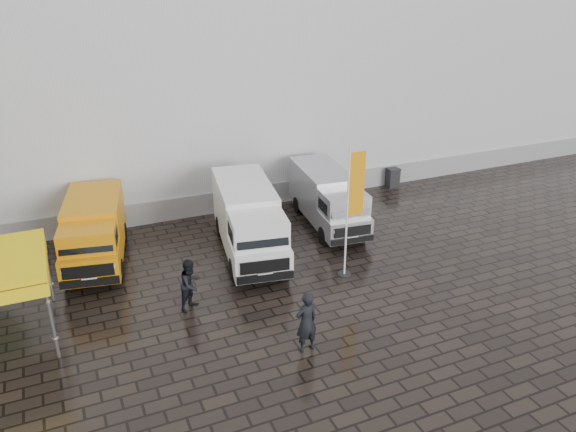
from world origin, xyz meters
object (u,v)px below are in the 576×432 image
van_white (249,222)px  wheelie_bin (393,178)px  flagpole (352,206)px  van_yellow (94,234)px  van_silver (328,200)px  person_front (306,322)px  person_tent (191,284)px

van_white → wheelie_bin: bearing=33.1°
van_white → wheelie_bin: van_white is taller
flagpole → van_yellow: bearing=151.2°
flagpole → wheelie_bin: 9.77m
van_silver → flagpole: flagpole is taller
wheelie_bin → flagpole: bearing=-127.5°
van_yellow → person_front: bearing=-47.4°
van_yellow → van_silver: bearing=8.1°
flagpole → person_tent: 6.13m
flagpole → person_front: 5.12m
person_tent → van_white: bearing=6.7°
van_silver → wheelie_bin: bearing=35.0°
van_silver → flagpole: bearing=-100.2°
wheelie_bin → person_tent: bearing=-145.5°
flagpole → van_white: bearing=132.9°
flagpole → wheelie_bin: size_ratio=4.89×
van_white → wheelie_bin: (9.24, 4.01, -0.82)m
van_white → person_tent: (-3.06, -2.91, -0.43)m
van_yellow → flagpole: 9.66m
van_white → van_silver: van_white is taller
van_silver → van_white: bearing=-157.6°
van_silver → person_tent: size_ratio=3.08×
van_silver → flagpole: size_ratio=1.12×
person_tent → person_front: bearing=-91.7°
van_yellow → van_silver: size_ratio=0.95×
person_tent → van_yellow: bearing=82.2°
wheelie_bin → van_silver: bearing=-146.2°
flagpole → person_tent: bearing=179.2°
van_silver → flagpole: (-1.23, -4.16, 1.52)m
flagpole → wheelie_bin: (6.45, 7.01, -2.20)m
van_yellow → person_front: 9.49m
van_silver → flagpole: 4.60m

